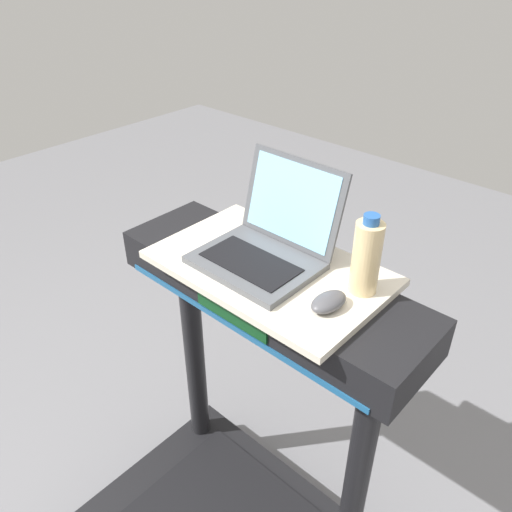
# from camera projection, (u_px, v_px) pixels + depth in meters

# --- Properties ---
(desk_board) EXTENTS (0.61, 0.38, 0.02)m
(desk_board) POSITION_uv_depth(u_px,v_px,m) (269.00, 268.00, 1.33)
(desk_board) COLOR beige
(desk_board) RESTS_ON treadmill_base
(laptop) EXTENTS (0.30, 0.29, 0.24)m
(laptop) POSITION_uv_depth(u_px,v_px,m) (267.00, 242.00, 1.32)
(laptop) COLOR #515459
(laptop) RESTS_ON desk_board
(computer_mouse) EXTENTS (0.07, 0.11, 0.03)m
(computer_mouse) POSITION_uv_depth(u_px,v_px,m) (329.00, 302.00, 1.16)
(computer_mouse) COLOR #4C4C51
(computer_mouse) RESTS_ON desk_board
(water_bottle) EXTENTS (0.07, 0.07, 0.20)m
(water_bottle) POSITION_uv_depth(u_px,v_px,m) (366.00, 257.00, 1.18)
(water_bottle) COLOR beige
(water_bottle) RESTS_ON desk_board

